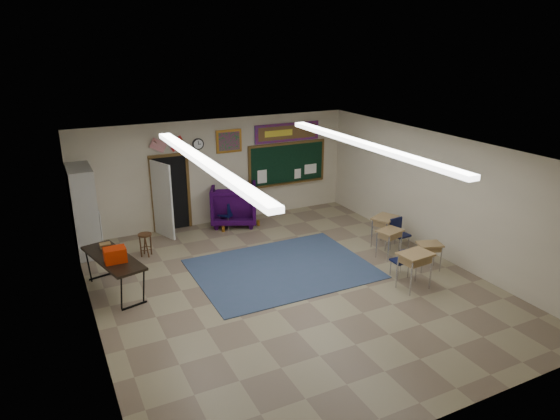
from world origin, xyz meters
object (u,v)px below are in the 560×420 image
wingback_armchair (234,204)px  student_desk_front_left (389,242)px  folding_table (115,273)px  student_desk_front_right (384,230)px  wooden_stool (146,244)px

wingback_armchair → student_desk_front_left: size_ratio=1.81×
student_desk_front_left → folding_table: 6.39m
wingback_armchair → student_desk_front_right: bearing=155.0°
wingback_armchair → wooden_stool: 3.05m
student_desk_front_left → student_desk_front_right: (0.33, 0.64, 0.04)m
student_desk_front_right → folding_table: bearing=149.8°
student_desk_front_left → student_desk_front_right: bearing=48.1°
wingback_armchair → student_desk_front_left: bearing=146.7°
student_desk_front_right → student_desk_front_left: bearing=-143.2°
student_desk_front_left → folding_table: folding_table is taller
student_desk_front_left → wingback_armchair: bearing=108.5°
student_desk_front_left → student_desk_front_right: size_ratio=0.88×
folding_table → wooden_stool: bearing=43.8°
wooden_stool → student_desk_front_left: bearing=-27.2°
folding_table → student_desk_front_right: bearing=-18.9°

